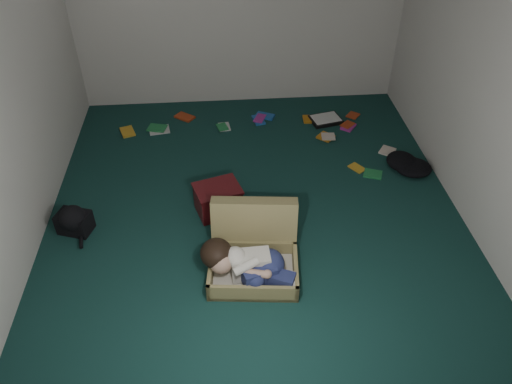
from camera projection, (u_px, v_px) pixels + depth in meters
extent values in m
plane|color=#133934|center=(255.00, 210.00, 4.94)|extent=(4.50, 4.50, 0.00)
plane|color=silver|center=(239.00, 1.00, 5.86)|extent=(4.50, 0.00, 4.50)
plane|color=silver|center=(292.00, 314.00, 2.38)|extent=(4.50, 0.00, 4.50)
plane|color=silver|center=(6.00, 101.00, 3.99)|extent=(0.00, 4.50, 4.50)
plane|color=silver|center=(488.00, 82.00, 4.25)|extent=(0.00, 4.50, 4.50)
cube|color=#998C54|center=(253.00, 270.00, 4.21)|extent=(0.80, 0.61, 0.17)
cube|color=silver|center=(253.00, 274.00, 4.24)|extent=(0.73, 0.54, 0.02)
cube|color=#998C54|center=(254.00, 227.00, 4.36)|extent=(0.76, 0.30, 0.55)
cube|color=white|center=(251.00, 265.00, 4.13)|extent=(0.33, 0.19, 0.23)
sphere|color=tan|center=(221.00, 262.00, 4.07)|extent=(0.20, 0.20, 0.20)
ellipsoid|color=black|center=(216.00, 253.00, 4.09)|extent=(0.27, 0.28, 0.23)
ellipsoid|color=navy|center=(270.00, 264.00, 4.14)|extent=(0.24, 0.28, 0.23)
cube|color=navy|center=(259.00, 275.00, 4.06)|extent=(0.30, 0.21, 0.15)
cube|color=navy|center=(279.00, 279.00, 4.06)|extent=(0.29, 0.22, 0.12)
sphere|color=white|center=(291.00, 278.00, 4.10)|extent=(0.12, 0.12, 0.12)
sphere|color=white|center=(291.00, 286.00, 4.05)|extent=(0.11, 0.11, 0.11)
cylinder|color=tan|center=(257.00, 273.00, 3.99)|extent=(0.20, 0.08, 0.07)
cube|color=#501013|center=(218.00, 200.00, 4.84)|extent=(0.48, 0.42, 0.27)
cube|color=#501013|center=(217.00, 189.00, 4.75)|extent=(0.51, 0.45, 0.02)
cube|color=black|center=(326.00, 120.00, 6.23)|extent=(0.43, 0.36, 0.05)
cube|color=white|center=(326.00, 118.00, 6.21)|extent=(0.38, 0.31, 0.01)
cube|color=gold|center=(128.00, 132.00, 6.03)|extent=(0.19, 0.14, 0.02)
cube|color=#B13917|center=(185.00, 117.00, 6.30)|extent=(0.24, 0.23, 0.02)
cube|color=silver|center=(224.00, 127.00, 6.13)|extent=(0.19, 0.22, 0.02)
cube|color=#205DB1|center=(265.00, 116.00, 6.32)|extent=(0.20, 0.23, 0.02)
cube|color=#C77817|center=(312.00, 119.00, 6.26)|extent=(0.24, 0.22, 0.02)
cube|color=#238142|center=(330.00, 117.00, 6.31)|extent=(0.20, 0.16, 0.02)
cube|color=#A82A8D|center=(348.00, 127.00, 6.12)|extent=(0.24, 0.23, 0.02)
cube|color=beige|center=(387.00, 151.00, 5.72)|extent=(0.18, 0.21, 0.02)
cube|color=gold|center=(357.00, 168.00, 5.47)|extent=(0.21, 0.23, 0.02)
cube|color=#B13917|center=(353.00, 115.00, 6.34)|extent=(0.23, 0.21, 0.02)
cube|color=silver|center=(159.00, 130.00, 6.07)|extent=(0.21, 0.17, 0.02)
cube|color=#205DB1|center=(259.00, 120.00, 6.25)|extent=(0.23, 0.24, 0.02)
cube|color=#C77817|center=(326.00, 137.00, 5.95)|extent=(0.16, 0.20, 0.02)
cube|color=#238142|center=(373.00, 174.00, 5.38)|extent=(0.22, 0.24, 0.02)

